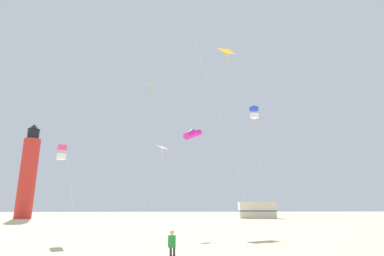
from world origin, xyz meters
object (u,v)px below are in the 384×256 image
object	(u,v)px
kite_box_rainbow	(62,152)
rv_van_cream	(257,210)
kite_box_blue	(254,113)
lighthouse_distant	(28,173)
kite_diamond_lime	(149,91)
kite_tube_magenta	(193,134)
kite_diamond_gold	(226,58)
kite_diamond_white	(162,150)
kite_flyer_standing	(172,243)

from	to	relation	value
kite_box_rainbow	rv_van_cream	distance (m)	39.17
kite_box_blue	lighthouse_distant	size ratio (longest dim) A/B	0.69
kite_box_rainbow	lighthouse_distant	world-z (taller)	lighthouse_distant
rv_van_cream	kite_diamond_lime	bearing A→B (deg)	-116.60
kite_tube_magenta	kite_box_blue	bearing A→B (deg)	-21.27
kite_tube_magenta	kite_diamond_gold	xyz separation A→B (m)	(1.31, -12.45, 2.10)
kite_box_rainbow	lighthouse_distant	size ratio (longest dim) A/B	0.41
kite_tube_magenta	rv_van_cream	size ratio (longest dim) A/B	1.52
kite_diamond_white	kite_box_rainbow	size ratio (longest dim) A/B	1.11
kite_flyer_standing	rv_van_cream	xyz separation A→B (m)	(15.13, 40.08, 0.78)
kite_diamond_white	kite_tube_magenta	distance (m)	4.38
kite_tube_magenta	kite_diamond_lime	size ratio (longest dim) A/B	0.77
kite_tube_magenta	rv_van_cream	bearing A→B (deg)	62.24
kite_diamond_white	kite_diamond_gold	world-z (taller)	kite_diamond_gold
kite_tube_magenta	kite_diamond_lime	distance (m)	6.72
lighthouse_distant	kite_box_blue	bearing A→B (deg)	-40.42
kite_tube_magenta	kite_box_blue	distance (m)	6.48
kite_tube_magenta	kite_diamond_lime	xyz separation A→B (m)	(-4.17, -4.45, 2.83)
kite_box_rainbow	kite_box_blue	xyz separation A→B (m)	(16.59, 3.43, 4.66)
kite_tube_magenta	kite_diamond_gold	distance (m)	12.69
kite_diamond_lime	kite_box_blue	size ratio (longest dim) A/B	1.12
kite_box_blue	lighthouse_distant	bearing A→B (deg)	139.58
kite_flyer_standing	kite_diamond_white	distance (m)	14.42
kite_diamond_lime	lighthouse_distant	xyz separation A→B (m)	(-23.47, 30.69, -4.28)
kite_box_rainbow	kite_tube_magenta	bearing A→B (deg)	27.87
kite_diamond_white	kite_box_blue	world-z (taller)	kite_box_blue
kite_box_rainbow	rv_van_cream	xyz separation A→B (m)	(23.90, 30.64, -4.93)
kite_diamond_gold	rv_van_cream	world-z (taller)	kite_diamond_gold
kite_box_blue	rv_van_cream	world-z (taller)	kite_box_blue
rv_van_cream	kite_tube_magenta	bearing A→B (deg)	-113.88
kite_flyer_standing	kite_box_blue	size ratio (longest dim) A/B	0.10
kite_box_blue	kite_diamond_lime	bearing A→B (deg)	-167.71
kite_diamond_white	rv_van_cream	world-z (taller)	kite_diamond_white
kite_tube_magenta	rv_van_cream	world-z (taller)	kite_tube_magenta
kite_tube_magenta	kite_box_blue	world-z (taller)	kite_box_blue
kite_box_blue	rv_van_cream	bearing A→B (deg)	74.98
kite_flyer_standing	kite_diamond_lime	xyz separation A→B (m)	(-2.18, 10.69, 11.51)
kite_diamond_white	kite_box_rainbow	distance (m)	8.47
kite_diamond_white	rv_van_cream	distance (m)	32.24
kite_diamond_white	kite_diamond_gold	distance (m)	11.79
kite_diamond_lime	lighthouse_distant	world-z (taller)	lighthouse_distant
lighthouse_distant	rv_van_cream	distance (m)	41.30
kite_diamond_white	kite_diamond_lime	distance (m)	5.50
kite_diamond_gold	kite_box_blue	world-z (taller)	kite_diamond_gold
rv_van_cream	kite_box_rainbow	bearing A→B (deg)	-124.07
kite_tube_magenta	kite_flyer_standing	bearing A→B (deg)	-97.51
kite_diamond_gold	lighthouse_distant	size ratio (longest dim) A/B	0.73
kite_flyer_standing	kite_diamond_gold	world-z (taller)	kite_diamond_gold
kite_box_blue	lighthouse_distant	distance (m)	44.07
kite_diamond_white	kite_diamond_gold	size ratio (longest dim) A/B	0.63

